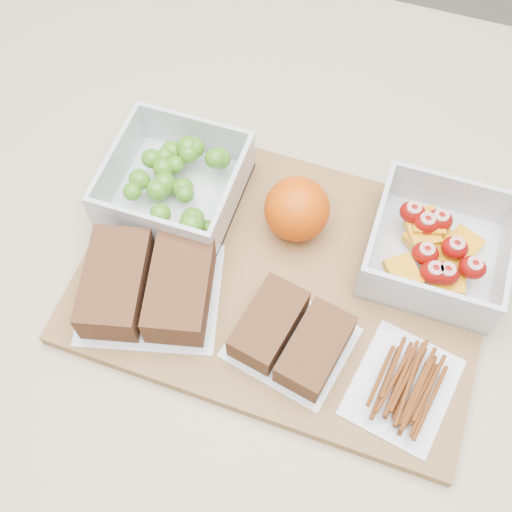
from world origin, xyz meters
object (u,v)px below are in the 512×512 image
object	(u,v)px
sandwich_bag_center	(292,337)
orange	(297,209)
cutting_board	(284,278)
grape_container	(176,182)
pretzel_bag	(405,384)
sandwich_bag_left	(148,285)
fruit_container	(436,249)

from	to	relation	value
sandwich_bag_center	orange	bearing A→B (deg)	105.12
cutting_board	sandwich_bag_center	world-z (taller)	sandwich_bag_center
grape_container	sandwich_bag_center	size ratio (longest dim) A/B	1.07
orange	pretzel_bag	size ratio (longest dim) A/B	0.56
pretzel_bag	sandwich_bag_left	bearing A→B (deg)	176.94
orange	cutting_board	bearing A→B (deg)	-84.09
orange	sandwich_bag_left	xyz separation A→B (m)	(-0.12, -0.13, -0.01)
fruit_container	orange	bearing A→B (deg)	-177.43
cutting_board	grape_container	bearing A→B (deg)	158.71
grape_container	fruit_container	distance (m)	0.29
sandwich_bag_center	fruit_container	bearing A→B (deg)	50.51
cutting_board	sandwich_bag_center	distance (m)	0.08
grape_container	orange	world-z (taller)	orange
grape_container	sandwich_bag_left	distance (m)	0.13
sandwich_bag_left	pretzel_bag	distance (m)	0.27
grape_container	pretzel_bag	world-z (taller)	grape_container
fruit_container	pretzel_bag	bearing A→B (deg)	-89.66
cutting_board	grape_container	distance (m)	0.16
grape_container	fruit_container	world-z (taller)	same
orange	fruit_container	bearing A→B (deg)	2.57
sandwich_bag_left	cutting_board	bearing A→B (deg)	27.84
orange	sandwich_bag_left	bearing A→B (deg)	-132.87
cutting_board	orange	bearing A→B (deg)	96.89
grape_container	pretzel_bag	size ratio (longest dim) A/B	1.13
cutting_board	pretzel_bag	world-z (taller)	pretzel_bag
orange	sandwich_bag_left	size ratio (longest dim) A/B	0.41
grape_container	orange	distance (m)	0.14
sandwich_bag_left	pretzel_bag	xyz separation A→B (m)	(0.27, -0.01, -0.01)
grape_container	sandwich_bag_center	xyz separation A→B (m)	(0.17, -0.13, -0.01)
orange	sandwich_bag_center	xyz separation A→B (m)	(0.04, -0.13, -0.02)
fruit_container	sandwich_bag_left	xyz separation A→B (m)	(-0.27, -0.13, -0.00)
fruit_container	sandwich_bag_left	world-z (taller)	fruit_container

